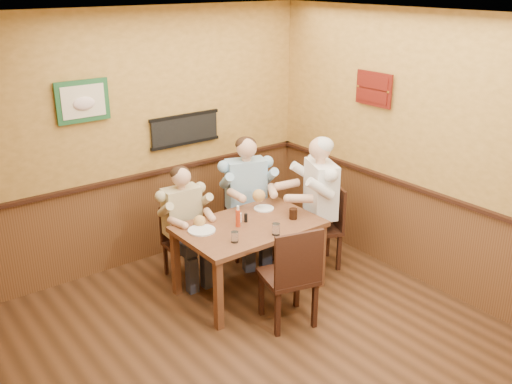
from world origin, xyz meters
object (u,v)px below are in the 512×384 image
water_glass_left (235,237)px  cola_tumbler (293,214)px  diner_tan_shirt (183,229)px  salt_shaker (240,218)px  chair_back_right (246,219)px  diner_white_elder (320,210)px  chair_near_side (288,274)px  dining_table (249,233)px  pepper_shaker (246,218)px  chair_back_left (183,243)px  water_glass_mid (276,229)px  hot_sauce_bottle (238,217)px  diner_blue_polo (246,204)px  chair_right_end (319,227)px

water_glass_left → cola_tumbler: (0.79, 0.08, 0.00)m
diner_tan_shirt → salt_shaker: diner_tan_shirt is taller
chair_back_right → diner_white_elder: bearing=-37.0°
chair_near_side → diner_tan_shirt: bearing=-60.9°
dining_table → water_glass_left: water_glass_left is taller
chair_near_side → diner_tan_shirt: (-0.34, 1.33, 0.06)m
salt_shaker → pepper_shaker: 0.06m
chair_back_left → water_glass_mid: (0.45, -1.01, 0.41)m
diner_tan_shirt → hot_sauce_bottle: bearing=-63.9°
chair_back_right → diner_tan_shirt: size_ratio=0.79×
water_glass_mid → chair_back_right: bearing=68.8°
pepper_shaker → chair_near_side: bearing=-94.6°
chair_back_left → chair_near_side: 1.38m
cola_tumbler → diner_white_elder: bearing=14.9°
chair_near_side → diner_blue_polo: (0.51, 1.35, 0.14)m
diner_tan_shirt → hot_sauce_bottle: diner_tan_shirt is taller
diner_white_elder → water_glass_mid: 0.96m
dining_table → chair_near_side: (-0.05, -0.68, -0.15)m
diner_tan_shirt → dining_table: bearing=-56.5°
diner_tan_shirt → chair_near_side: bearing=-72.8°
chair_right_end → water_glass_left: bearing=-57.4°
hot_sauce_bottle → diner_white_elder: bearing=-2.6°
chair_near_side → chair_back_right: bearing=-95.8°
dining_table → chair_back_right: chair_back_right is taller
chair_right_end → water_glass_mid: 1.01m
salt_shaker → pepper_shaker: (0.05, -0.03, -0.00)m
water_glass_mid → dining_table: bearing=99.4°
diner_blue_polo → hot_sauce_bottle: (-0.58, -0.65, 0.21)m
chair_back_left → diner_white_elder: diner_white_elder is taller
dining_table → chair_near_side: 0.69m
chair_near_side → diner_tan_shirt: diner_tan_shirt is taller
chair_back_left → water_glass_left: (0.04, -0.91, 0.41)m
pepper_shaker → cola_tumbler: bearing=-27.7°
cola_tumbler → dining_table: bearing=159.9°
chair_back_left → chair_back_right: bearing=4.0°
chair_near_side → salt_shaker: size_ratio=10.44×
chair_back_left → chair_back_right: chair_back_right is taller
diner_tan_shirt → diner_white_elder: size_ratio=0.84×
chair_back_right → diner_blue_polo: diner_blue_polo is taller
chair_near_side → water_glass_mid: bearing=-94.2°
diner_blue_polo → diner_tan_shirt: bearing=-161.1°
chair_right_end → cola_tumbler: 0.63m
dining_table → water_glass_mid: water_glass_mid is taller
chair_back_right → diner_blue_polo: (0.00, 0.00, 0.19)m
chair_right_end → water_glass_mid: (-0.89, -0.33, 0.34)m
chair_back_left → pepper_shaker: bearing=-53.1°
water_glass_mid → hot_sauce_bottle: hot_sauce_bottle is taller
chair_back_left → diner_tan_shirt: diner_tan_shirt is taller
salt_shaker → pepper_shaker: size_ratio=1.09×
chair_right_end → diner_white_elder: diner_white_elder is taller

